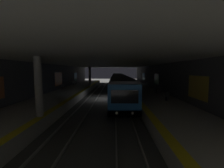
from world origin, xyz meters
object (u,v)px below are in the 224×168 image
bench_left_near (160,90)px  person_walking_mid (76,81)px  bench_right_mid (74,83)px  suitcase_rolling (156,91)px  trash_bin (167,96)px  pillar_far (90,76)px  person_waiting_near (39,95)px  pillar_near (39,87)px  backpack_on_floor (166,99)px  bench_right_near (63,86)px  bench_left_mid (146,84)px  metro_train (119,83)px

bench_left_near → person_walking_mid: 22.51m
bench_right_mid → suitcase_rolling: suitcase_rolling is taller
bench_left_near → trash_bin: bearing=172.1°
pillar_far → trash_bin: 20.69m
bench_right_mid → trash_bin: bearing=-138.2°
bench_right_mid → person_waiting_near: bearing=-174.6°
pillar_near → person_waiting_near: bearing=27.0°
bench_left_near → backpack_on_floor: bearing=169.5°
pillar_far → person_walking_mid: size_ratio=2.73×
person_waiting_near → trash_bin: person_waiting_near is taller
pillar_far → person_waiting_near: 19.69m
person_walking_mid → trash_bin: size_ratio=1.96×
backpack_on_floor → bench_right_near: bearing=54.3°
bench_left_mid → trash_bin: bearing=177.4°
bench_left_mid → suitcase_rolling: (-11.09, 0.73, -0.18)m
pillar_near → metro_train: (18.81, -6.55, -1.30)m
bench_right_near → trash_bin: (-10.47, -16.33, -0.10)m
backpack_on_floor → trash_bin: 1.06m
bench_right_near → person_walking_mid: 9.56m
person_waiting_near → person_walking_mid: bearing=4.8°
trash_bin → bench_right_near: bearing=57.3°
suitcase_rolling → trash_bin: suitcase_rolling is taller
bench_left_mid → person_walking_mid: size_ratio=1.02×
metro_train → bench_left_mid: bearing=-55.8°
pillar_near → trash_bin: (7.20, -12.15, -1.85)m
bench_right_near → bench_left_mid: bearing=-72.4°
person_walking_mid → backpack_on_floor: 26.29m
metro_train → backpack_on_floor: metro_train is taller
pillar_near → backpack_on_floor: bearing=-61.9°
bench_right_near → bench_left_near: bearing=-106.9°
pillar_far → suitcase_rolling: bearing=-134.3°
bench_right_near → bench_right_mid: (7.78, 0.00, 0.00)m
pillar_far → suitcase_rolling: 17.07m
backpack_on_floor → metro_train: bearing=22.5°
bench_left_near → bench_left_mid: bearing=0.0°
backpack_on_floor → trash_bin: bearing=-23.5°
bench_right_near → suitcase_rolling: size_ratio=1.71×
bench_right_near → person_waiting_near: person_waiting_near is taller
pillar_far → backpack_on_floor: pillar_far is taller
bench_right_mid → metro_train: bearing=-121.8°
bench_right_mid → backpack_on_floor: (-19.20, -15.92, -0.32)m
bench_right_mid → person_walking_mid: size_ratio=1.02×
trash_bin → person_walking_mid: bearing=39.1°
suitcase_rolling → person_walking_mid: bearing=46.9°
pillar_near → person_walking_mid: 27.57m
bench_left_mid → person_waiting_near: (-18.78, 15.09, 0.41)m
pillar_near → bench_right_near: pillar_near is taller
suitcase_rolling → backpack_on_floor: 5.77m
bench_left_mid → person_waiting_near: person_waiting_near is taller
backpack_on_floor → bench_left_mid: bearing=-3.9°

